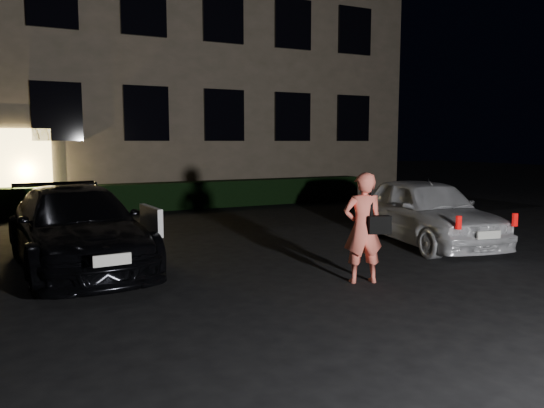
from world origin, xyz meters
name	(u,v)px	position (x,y,z in m)	size (l,w,h in m)	color
ground	(342,300)	(0.00, 0.00, 0.00)	(80.00, 80.00, 0.00)	black
building	(119,37)	(0.00, 14.99, 6.00)	(20.00, 8.11, 12.00)	#675C4A
hedge	(152,197)	(0.00, 10.50, 0.42)	(15.00, 0.70, 0.85)	black
sedan	(77,228)	(-2.95, 3.63, 0.68)	(2.27, 4.86, 1.36)	black
hatch	(425,211)	(3.80, 2.59, 0.69)	(2.33, 4.29, 1.38)	silver
man	(363,228)	(0.80, 0.65, 0.84)	(0.70, 0.57, 1.67)	#FF6F5B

